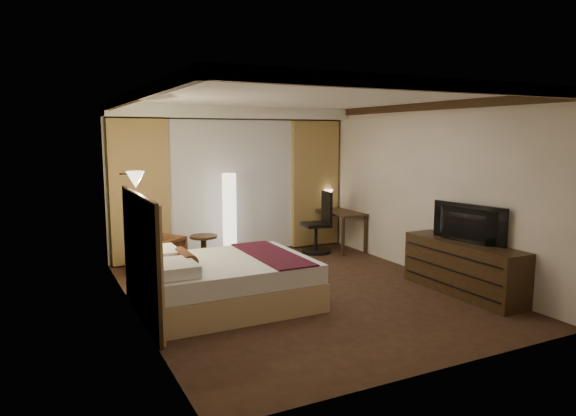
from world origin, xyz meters
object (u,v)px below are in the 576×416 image
floor_lamp (230,216)px  television (464,219)px  side_table (204,250)px  office_chair (316,222)px  armchair (157,254)px  dresser (463,268)px  desk (339,230)px  bed (227,282)px

floor_lamp → television: (2.20, -3.32, 0.29)m
side_table → office_chair: (2.17, -0.05, 0.32)m
armchair → side_table: 0.92m
armchair → dresser: 4.61m
desk → dresser: desk is taller
floor_lamp → dresser: bearing=-56.1°
armchair → dresser: (3.63, -2.84, 0.02)m
dresser → television: bearing=180.0°
dresser → bed: bearing=162.5°
floor_lamp → desk: floor_lamp is taller
floor_lamp → dresser: size_ratio=0.82×
armchair → television: size_ratio=0.61×
office_chair → television: (0.57, -3.10, 0.49)m
bed → desk: size_ratio=1.86×
side_table → armchair: bearing=-160.5°
armchair → floor_lamp: bearing=74.5°
side_table → dresser: 4.19m
bed → television: size_ratio=1.85×
bed → armchair: bearing=105.1°
television → armchair: bearing=42.5°
desk → floor_lamp: bearing=175.5°
bed → floor_lamp: 2.55m
armchair → floor_lamp: size_ratio=0.45×
bed → floor_lamp: (0.90, 2.34, 0.47)m
bed → armchair: armchair is taller
side_table → television: size_ratio=0.45×
bed → television: 3.34m
bed → desk: desk is taller
bed → television: television is taller
floor_lamp → desk: size_ratio=1.36×
office_chair → television: 3.19m
television → bed: bearing=63.2°
office_chair → desk: bearing=14.1°
floor_lamp → television: floor_lamp is taller
desk → television: size_ratio=0.99×
bed → dresser: 3.28m
television → desk: bearing=-8.8°
side_table → desk: 2.72m
armchair → desk: bearing=60.5°
office_chair → television: size_ratio=1.01×
armchair → desk: (3.58, 0.31, 0.03)m
armchair → television: bearing=17.3°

